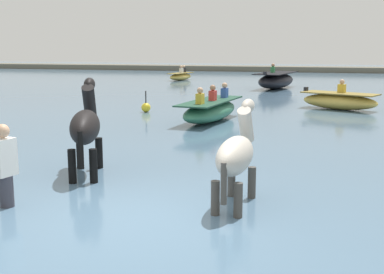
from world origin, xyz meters
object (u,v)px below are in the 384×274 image
at_px(person_spectator_far, 5,176).
at_px(boat_far_inshore, 339,101).
at_px(boat_near_port, 181,76).
at_px(channel_buoy, 146,107).
at_px(boat_near_starboard, 276,80).
at_px(horse_trailing_black, 86,129).
at_px(boat_mid_outer, 210,110).
at_px(horse_lead_pinto, 236,158).

bearing_deg(person_spectator_far, boat_far_inshore, 68.29).
bearing_deg(person_spectator_far, boat_near_port, 99.83).
height_order(boat_near_port, channel_buoy, boat_near_port).
bearing_deg(channel_buoy, boat_near_starboard, 71.62).
distance_m(horse_trailing_black, boat_mid_outer, 6.91).
distance_m(boat_far_inshore, person_spectator_far, 13.68).
distance_m(horse_trailing_black, boat_near_port, 24.30).
height_order(boat_near_starboard, boat_far_inshore, boat_near_starboard).
height_order(horse_trailing_black, boat_far_inshore, horse_trailing_black).
relative_size(horse_trailing_black, channel_buoy, 2.86).
distance_m(horse_lead_pinto, channel_buoy, 10.49).
height_order(boat_mid_outer, boat_near_starboard, boat_near_starboard).
distance_m(boat_near_port, channel_buoy, 15.82).
relative_size(boat_near_starboard, boat_near_port, 1.66).
bearing_deg(boat_near_port, horse_lead_pinto, -72.90).
height_order(boat_near_starboard, person_spectator_far, boat_near_starboard).
bearing_deg(boat_near_port, boat_near_starboard, -36.10).
xyz_separation_m(horse_lead_pinto, channel_buoy, (-4.65, 9.39, -0.54)).
xyz_separation_m(horse_trailing_black, channel_buoy, (-1.76, 8.29, -0.66)).
bearing_deg(boat_near_starboard, person_spectator_far, -95.72).
height_order(boat_far_inshore, channel_buoy, boat_far_inshore).
bearing_deg(channel_buoy, boat_far_inshore, 20.35).
xyz_separation_m(boat_near_starboard, person_spectator_far, (-2.10, -21.02, 0.03)).
height_order(boat_near_starboard, boat_near_port, boat_near_starboard).
bearing_deg(channel_buoy, boat_mid_outer, -29.25).
bearing_deg(horse_lead_pinto, boat_near_starboard, 93.09).
height_order(boat_far_inshore, person_spectator_far, person_spectator_far).
bearing_deg(horse_lead_pinto, person_spectator_far, -164.23).
height_order(boat_mid_outer, person_spectator_far, person_spectator_far).
bearing_deg(person_spectator_far, boat_mid_outer, 82.73).
relative_size(horse_lead_pinto, boat_far_inshore, 0.65).
bearing_deg(person_spectator_far, boat_near_starboard, 84.28).
bearing_deg(boat_far_inshore, boat_mid_outer, -135.48).
bearing_deg(boat_far_inshore, horse_trailing_black, -113.96).
distance_m(person_spectator_far, channel_buoy, 10.40).
distance_m(horse_lead_pinto, boat_mid_outer, 8.21).
bearing_deg(horse_lead_pinto, boat_near_port, 107.10).
bearing_deg(boat_mid_outer, horse_lead_pinto, -75.41).
relative_size(boat_far_inshore, boat_near_port, 1.16).
relative_size(boat_near_port, channel_buoy, 3.45).
height_order(boat_far_inshore, boat_near_port, boat_far_inshore).
distance_m(boat_mid_outer, channel_buoy, 2.97).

